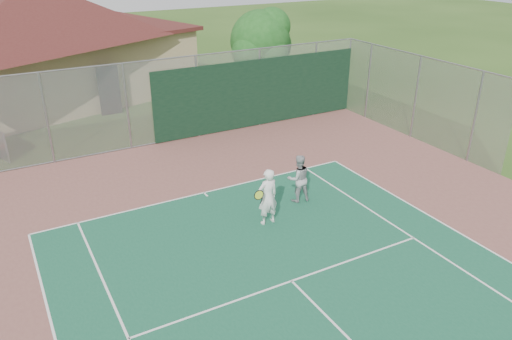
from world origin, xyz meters
The scene contains 6 objects.
back_fence centered at (2.11, 16.98, 1.67)m, with size 20.08×0.11×3.53m.
side_fence_right centered at (10.00, 12.50, 1.75)m, with size 0.08×9.00×3.50m.
clubhouse centered at (-2.82, 26.39, 3.26)m, with size 17.04×13.67×6.42m.
tree centered at (6.64, 19.73, 3.19)m, with size 3.48×3.30×4.86m.
player_white_front centered at (0.88, 9.14, 0.89)m, with size 0.95×0.55×1.76m.
player_grey_back centered at (2.47, 9.91, 0.79)m, with size 0.85×0.71×1.59m.
Camera 1 is at (-5.66, -2.04, 7.71)m, focal length 35.00 mm.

